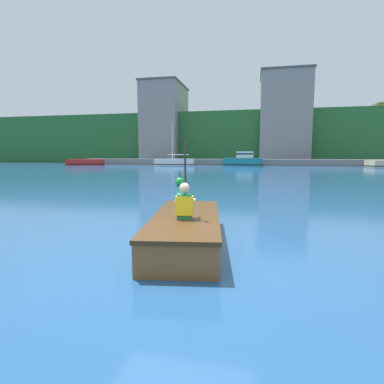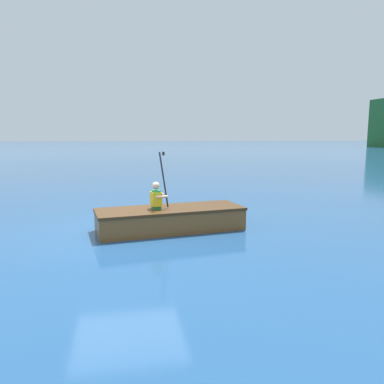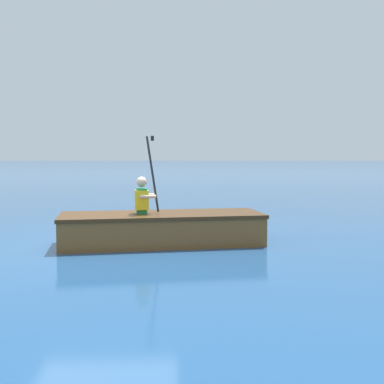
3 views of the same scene
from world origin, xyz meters
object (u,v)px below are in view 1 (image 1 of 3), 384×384
Objects in this scene: moored_boat_dock_west_inner at (174,162)px; person_paddler at (185,202)px; channel_buoy at (180,182)px; moored_boat_dock_center_far at (243,160)px; rowboat_foreground at (186,227)px; moored_boat_dock_center_near at (85,162)px.

person_paddler is at bearing -74.47° from moored_boat_dock_west_inner.
moored_boat_dock_west_inner reaches higher than channel_buoy.
person_paddler is (0.52, -38.16, 0.02)m from moored_boat_dock_center_far.
moored_boat_dock_west_inner is 1.81× the size of rowboat_foreground.
rowboat_foreground is 4.84× the size of channel_buoy.
moored_boat_dock_center_near is 7.74× the size of channel_buoy.
moored_boat_dock_center_far reaches higher than person_paddler.
moored_boat_dock_center_near is at bearing 123.70° from rowboat_foreground.
moored_boat_dock_center_near reaches higher than channel_buoy.
rowboat_foreground is (10.46, -37.49, -0.18)m from moored_boat_dock_west_inner.
moored_boat_dock_west_inner is at bearing -178.22° from moored_boat_dock_center_far.
moored_boat_dock_west_inner reaches higher than moored_boat_dock_center_near.
moored_boat_dock_west_inner is at bearing 7.31° from moored_boat_dock_center_near.
person_paddler is at bearing -75.28° from channel_buoy.
channel_buoy is at bearing -94.14° from moored_boat_dock_center_far.
channel_buoy is (-2.52, 9.42, -0.07)m from rowboat_foreground.
moored_boat_dock_west_inner is at bearing 105.53° from person_paddler.
moored_boat_dock_center_near is (-13.40, -1.72, -0.05)m from moored_boat_dock_west_inner.
moored_boat_dock_center_near is 43.00m from rowboat_foreground.
person_paddler is at bearing -56.50° from moored_boat_dock_center_near.
moored_boat_dock_center_far is (23.40, 2.03, 0.35)m from moored_boat_dock_center_near.
channel_buoy is (7.95, -28.07, -0.25)m from moored_boat_dock_west_inner.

